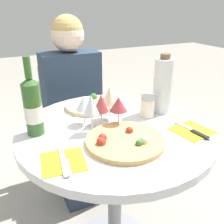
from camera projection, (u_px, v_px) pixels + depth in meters
dining_table at (115, 157)px, 1.18m from camera, size 0.87×0.87×0.77m
chair_behind_diner at (72, 125)px, 1.85m from camera, size 0.36×0.36×0.89m
seated_diner at (77, 118)px, 1.70m from camera, size 0.37×0.42×1.22m
pizza_large at (125, 141)px, 0.98m from camera, size 0.31×0.31×0.05m
pizza_small_far at (90, 105)px, 1.32m from camera, size 0.25×0.25×0.05m
wine_bottle at (33, 107)px, 1.02m from camera, size 0.07×0.07×0.33m
tall_carafe at (163, 86)px, 1.22m from camera, size 0.09×0.09×0.29m
sugar_shaker at (147, 106)px, 1.20m from camera, size 0.07×0.07×0.10m
wine_glass_back_right at (110, 96)px, 1.15m from camera, size 0.08×0.08×0.16m
wine_glass_center at (101, 103)px, 1.09m from camera, size 0.07×0.07×0.15m
wine_glass_front_left at (91, 106)px, 1.03m from camera, size 0.07×0.07×0.17m
wine_glass_back_left at (84, 104)px, 1.11m from camera, size 0.07×0.07×0.13m
wine_glass_front_right at (118, 105)px, 1.08m from camera, size 0.08×0.08×0.14m
place_setting_left at (63, 162)px, 0.87m from camera, size 0.17×0.19×0.01m
place_setting_right at (193, 131)px, 1.08m from camera, size 0.17×0.19×0.01m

